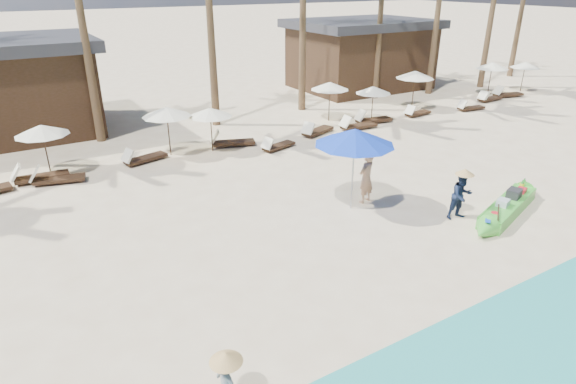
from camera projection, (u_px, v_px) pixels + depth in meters
ground at (359, 269)px, 12.13m from camera, size 240.00×240.00×0.00m
green_canoe at (508, 207)px, 14.92m from camera, size 5.17×1.99×0.68m
tourist at (366, 178)px, 15.45m from camera, size 0.71×0.56×1.71m
vendor_green at (461, 196)px, 14.42m from camera, size 0.81×0.68×1.49m
vendor_yellow at (227, 380)px, 7.96m from camera, size 0.49×0.66×0.91m
blue_umbrella at (355, 137)px, 14.36m from camera, size 2.44×2.44×2.63m
resort_parasol_4 at (41, 130)px, 17.21m from camera, size 1.88×1.88×1.94m
lounger_4_left at (38, 176)px, 17.26m from camera, size 1.92×0.69×0.64m
lounger_4_right at (55, 178)px, 17.11m from camera, size 1.88×0.98×0.61m
resort_parasol_5 at (166, 112)px, 19.24m from camera, size 1.97×1.97×2.02m
lounger_5_left at (143, 158)px, 19.05m from camera, size 1.87×0.97×0.61m
resort_parasol_6 at (210, 112)px, 19.72m from camera, size 1.81×1.81×1.87m
lounger_6_left at (230, 141)px, 20.91m from camera, size 2.00×1.18×0.65m
lounger_6_right at (277, 145)px, 20.51m from camera, size 1.71×0.91×0.56m
resort_parasol_7 at (330, 86)px, 24.03m from camera, size 1.93×1.93×1.98m
lounger_7_left at (316, 130)px, 22.44m from camera, size 1.96×1.15×0.64m
lounger_7_right at (357, 125)px, 23.22m from camera, size 1.95×0.70×0.65m
resort_parasol_8 at (373, 90)px, 23.86m from camera, size 1.77×1.77×1.82m
lounger_8_left at (372, 119)px, 24.22m from camera, size 2.01×0.89×0.66m
resort_parasol_9 at (415, 75)px, 26.10m from camera, size 2.07×2.07×2.14m
lounger_9_left at (417, 113)px, 25.51m from camera, size 1.69×0.66×0.56m
lounger_9_right at (470, 107)px, 26.59m from camera, size 1.69×0.74×0.55m
resort_parasol_10 at (492, 65)px, 29.42m from camera, size 1.97×1.97×2.03m
lounger_10_left at (489, 98)px, 28.55m from camera, size 1.74×0.60×0.58m
lounger_10_right at (490, 98)px, 28.60m from camera, size 1.71×0.59×0.58m
resort_parasol_11 at (525, 65)px, 30.48m from camera, size 1.82×1.82×1.87m
lounger_11_left at (507, 94)px, 29.54m from camera, size 2.01×1.02×0.65m
pavilion_east at (361, 53)px, 31.53m from camera, size 8.80×6.60×4.30m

